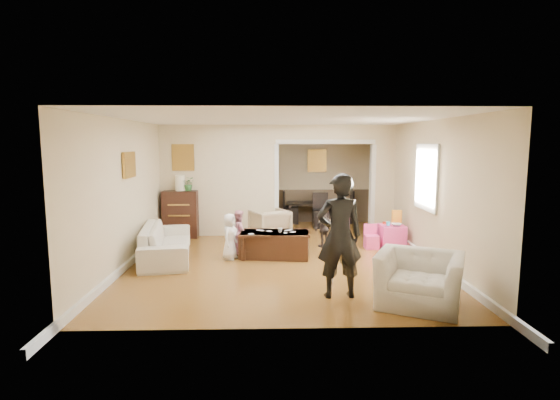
{
  "coord_description": "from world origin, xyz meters",
  "views": [
    {
      "loc": [
        -0.23,
        -8.41,
        2.2
      ],
      "look_at": [
        0.0,
        0.2,
        1.05
      ],
      "focal_mm": 27.84,
      "sensor_mm": 36.0,
      "label": 1
    }
  ],
  "objects_px": {
    "dresser": "(181,214)",
    "child_kneel_b": "(239,232)",
    "adult_person": "(339,236)",
    "child_toddler": "(324,229)",
    "armchair_back": "(270,225)",
    "coffee_table": "(275,244)",
    "child_kneel_a": "(230,237)",
    "coffee_cup": "(280,230)",
    "cyan_cup": "(388,224)",
    "play_table": "(392,236)",
    "sofa": "(166,242)",
    "armchair_front": "(419,279)",
    "table_lamp": "(180,183)",
    "dining_table": "(318,212)"
  },
  "relations": [
    {
      "from": "adult_person",
      "to": "child_toddler",
      "type": "bearing_deg",
      "value": -98.03
    },
    {
      "from": "coffee_table",
      "to": "cyan_cup",
      "type": "distance_m",
      "value": 2.48
    },
    {
      "from": "armchair_front",
      "to": "play_table",
      "type": "height_order",
      "value": "armchair_front"
    },
    {
      "from": "coffee_table",
      "to": "adult_person",
      "type": "height_order",
      "value": "adult_person"
    },
    {
      "from": "child_kneel_b",
      "to": "child_toddler",
      "type": "xyz_separation_m",
      "value": [
        1.75,
        0.45,
        -0.04
      ]
    },
    {
      "from": "cyan_cup",
      "to": "child_kneel_a",
      "type": "relative_size",
      "value": 0.09
    },
    {
      "from": "armchair_front",
      "to": "dresser",
      "type": "bearing_deg",
      "value": 158.51
    },
    {
      "from": "adult_person",
      "to": "child_toddler",
      "type": "relative_size",
      "value": 2.24
    },
    {
      "from": "adult_person",
      "to": "child_kneel_a",
      "type": "xyz_separation_m",
      "value": [
        -1.73,
        2.06,
        -0.45
      ]
    },
    {
      "from": "coffee_cup",
      "to": "play_table",
      "type": "height_order",
      "value": "coffee_cup"
    },
    {
      "from": "armchair_front",
      "to": "child_kneel_b",
      "type": "height_order",
      "value": "child_kneel_b"
    },
    {
      "from": "armchair_back",
      "to": "dining_table",
      "type": "xyz_separation_m",
      "value": [
        1.33,
        2.07,
        -0.05
      ]
    },
    {
      "from": "armchair_back",
      "to": "dresser",
      "type": "distance_m",
      "value": 2.11
    },
    {
      "from": "cyan_cup",
      "to": "child_kneel_a",
      "type": "height_order",
      "value": "child_kneel_a"
    },
    {
      "from": "child_toddler",
      "to": "armchair_back",
      "type": "bearing_deg",
      "value": -63.14
    },
    {
      "from": "coffee_cup",
      "to": "child_kneel_b",
      "type": "xyz_separation_m",
      "value": [
        -0.8,
        0.35,
        -0.1
      ]
    },
    {
      "from": "armchair_back",
      "to": "child_toddler",
      "type": "relative_size",
      "value": 0.97
    },
    {
      "from": "dining_table",
      "to": "adult_person",
      "type": "xyz_separation_m",
      "value": [
        -0.36,
        -5.71,
        0.59
      ]
    },
    {
      "from": "armchair_front",
      "to": "cyan_cup",
      "type": "xyz_separation_m",
      "value": [
        0.46,
        3.21,
        0.16
      ]
    },
    {
      "from": "coffee_table",
      "to": "child_kneel_a",
      "type": "height_order",
      "value": "child_kneel_a"
    },
    {
      "from": "sofa",
      "to": "table_lamp",
      "type": "relative_size",
      "value": 6.05
    },
    {
      "from": "coffee_table",
      "to": "cyan_cup",
      "type": "xyz_separation_m",
      "value": [
        2.38,
        0.65,
        0.27
      ]
    },
    {
      "from": "dresser",
      "to": "play_table",
      "type": "relative_size",
      "value": 2.2
    },
    {
      "from": "dresser",
      "to": "adult_person",
      "type": "bearing_deg",
      "value": -53.09
    },
    {
      "from": "armchair_front",
      "to": "child_kneel_b",
      "type": "relative_size",
      "value": 1.26
    },
    {
      "from": "table_lamp",
      "to": "adult_person",
      "type": "distance_m",
      "value": 5.07
    },
    {
      "from": "coffee_cup",
      "to": "child_kneel_a",
      "type": "relative_size",
      "value": 0.11
    },
    {
      "from": "table_lamp",
      "to": "child_kneel_b",
      "type": "height_order",
      "value": "table_lamp"
    },
    {
      "from": "dresser",
      "to": "child_kneel_b",
      "type": "distance_m",
      "value": 2.11
    },
    {
      "from": "sofa",
      "to": "dresser",
      "type": "distance_m",
      "value": 1.89
    },
    {
      "from": "table_lamp",
      "to": "play_table",
      "type": "xyz_separation_m",
      "value": [
        4.63,
        -1.12,
        -1.03
      ]
    },
    {
      "from": "armchair_back",
      "to": "child_kneel_b",
      "type": "relative_size",
      "value": 0.89
    },
    {
      "from": "dining_table",
      "to": "play_table",
      "type": "bearing_deg",
      "value": -61.43
    },
    {
      "from": "table_lamp",
      "to": "child_kneel_a",
      "type": "distance_m",
      "value": 2.51
    },
    {
      "from": "sofa",
      "to": "coffee_table",
      "type": "bearing_deg",
      "value": -97.93
    },
    {
      "from": "adult_person",
      "to": "child_toddler",
      "type": "xyz_separation_m",
      "value": [
        0.17,
        2.96,
        -0.49
      ]
    },
    {
      "from": "armchair_back",
      "to": "dresser",
      "type": "xyz_separation_m",
      "value": [
        -2.06,
        0.4,
        0.19
      ]
    },
    {
      "from": "armchair_front",
      "to": "child_toddler",
      "type": "height_order",
      "value": "child_toddler"
    },
    {
      "from": "child_kneel_b",
      "to": "sofa",
      "type": "bearing_deg",
      "value": 91.86
    },
    {
      "from": "child_toddler",
      "to": "table_lamp",
      "type": "bearing_deg",
      "value": -51.24
    },
    {
      "from": "child_kneel_a",
      "to": "dining_table",
      "type": "bearing_deg",
      "value": -12.48
    },
    {
      "from": "coffee_table",
      "to": "play_table",
      "type": "bearing_deg",
      "value": 15.89
    },
    {
      "from": "table_lamp",
      "to": "cyan_cup",
      "type": "height_order",
      "value": "table_lamp"
    },
    {
      "from": "coffee_table",
      "to": "coffee_cup",
      "type": "height_order",
      "value": "coffee_cup"
    },
    {
      "from": "coffee_cup",
      "to": "cyan_cup",
      "type": "relative_size",
      "value": 1.16
    },
    {
      "from": "dresser",
      "to": "armchair_back",
      "type": "bearing_deg",
      "value": -11.07
    },
    {
      "from": "cyan_cup",
      "to": "dining_table",
      "type": "relative_size",
      "value": 0.05
    },
    {
      "from": "sofa",
      "to": "play_table",
      "type": "height_order",
      "value": "sofa"
    },
    {
      "from": "dresser",
      "to": "table_lamp",
      "type": "bearing_deg",
      "value": 0.0
    },
    {
      "from": "child_kneel_a",
      "to": "child_toddler",
      "type": "relative_size",
      "value": 1.1
    }
  ]
}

